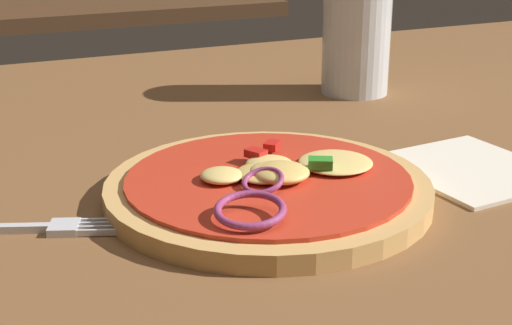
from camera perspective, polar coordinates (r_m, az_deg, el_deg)
The scene contains 5 objects.
dining_table at distance 0.51m, azimuth 8.06°, elevation -4.75°, with size 1.30×1.09×0.03m.
pizza at distance 0.51m, azimuth 1.01°, elevation -1.86°, with size 0.22×0.22×0.03m.
fork at distance 0.49m, azimuth -18.70°, elevation -4.78°, with size 0.18×0.08×0.00m.
beer_glass at distance 0.78m, azimuth 7.63°, elevation 10.04°, with size 0.07×0.07×0.14m.
napkin at distance 0.59m, azimuth 15.93°, elevation -0.46°, with size 0.12×0.13×0.00m.
Camera 1 is at (-0.25, -0.39, 0.23)m, focal length 52.88 mm.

